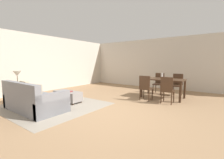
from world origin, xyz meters
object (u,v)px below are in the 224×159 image
dining_table (163,81)px  vase_centerpiece (162,76)px  table_lamp (17,74)px  dining_chair_near_left (145,87)px  side_table (18,90)px  dining_chair_near_right (167,89)px  ottoman_table (68,96)px  dining_chair_far_right (177,83)px  book_on_ottoman (68,91)px  couch (34,100)px  dining_chair_far_left (159,82)px

dining_table → vase_centerpiece: (-0.05, 0.01, 0.21)m
table_lamp → dining_chair_near_left: 4.53m
side_table → dining_chair_near_right: 5.14m
ottoman_table → dining_chair_far_right: (2.90, 3.43, 0.30)m
book_on_ottoman → vase_centerpiece: bearing=48.7°
side_table → dining_table: dining_table is taller
dining_table → book_on_ottoman: bearing=-132.0°
couch → book_on_ottoman: size_ratio=7.55×
ottoman_table → couch: bearing=-91.1°
dining_chair_near_right → vase_centerpiece: size_ratio=3.94×
dining_chair_far_right → book_on_ottoman: dining_chair_far_right is taller
dining_table → dining_chair_far_left: dining_chair_far_left is taller
dining_table → ottoman_table: bearing=-134.0°
dining_table → dining_chair_far_left: size_ratio=1.73×
table_lamp → dining_table: bearing=44.0°
couch → ottoman_table: bearing=88.9°
dining_chair_near_right → book_on_ottoman: bearing=-146.3°
dining_chair_near_left → dining_chair_far_left: bearing=91.8°
couch → vase_centerpiece: (2.51, 3.84, 0.59)m
ottoman_table → dining_chair_far_right: size_ratio=1.17×
table_lamp → dining_chair_near_right: size_ratio=0.57×
side_table → vase_centerpiece: bearing=44.4°
vase_centerpiece → book_on_ottoman: size_ratio=0.90×
ottoman_table → side_table: side_table is taller
dining_table → book_on_ottoman: 3.63m
dining_chair_far_left → dining_chair_near_right: bearing=-62.5°
side_table → dining_chair_far_left: 5.64m
ottoman_table → table_lamp: (-1.30, -1.08, 0.77)m
dining_chair_far_left → dining_chair_far_right: (0.78, 0.02, 0.00)m
couch → vase_centerpiece: size_ratio=8.40×
dining_chair_near_right → vase_centerpiece: bearing=119.3°
side_table → dining_table: 5.34m
table_lamp → couch: bearing=-5.5°
dining_chair_near_right → book_on_ottoman: 3.40m
dining_chair_far_right → couch: bearing=-122.2°
side_table → book_on_ottoman: 1.74m
dining_chair_near_right → book_on_ottoman: (-2.83, -1.89, -0.12)m
dining_chair_far_left → ottoman_table: bearing=-121.8°
ottoman_table → book_on_ottoman: bearing=-31.0°
dining_chair_far_right → dining_chair_near_left: bearing=-114.1°
dining_chair_far_right → ottoman_table: bearing=-130.2°
dining_chair_near_left → vase_centerpiece: (0.32, 0.84, 0.36)m
dining_chair_far_left → book_on_ottoman: 4.01m
dining_chair_near_right → book_on_ottoman: dining_chair_near_right is taller
side_table → dining_chair_far_right: size_ratio=0.64×
ottoman_table → dining_table: size_ratio=0.68×
couch → dining_chair_far_right: bearing=57.8°
couch → side_table: 1.30m
couch → table_lamp: size_ratio=3.74×
ottoman_table → vase_centerpiece: 3.68m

